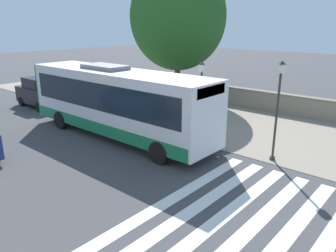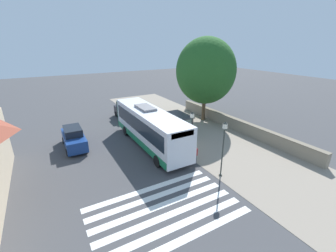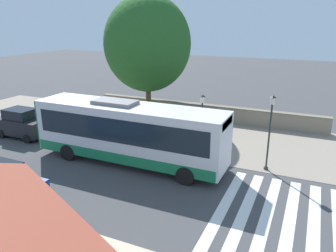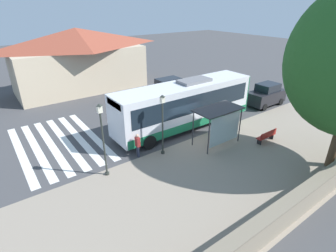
% 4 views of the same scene
% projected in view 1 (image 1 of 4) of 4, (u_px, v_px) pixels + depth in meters
% --- Properties ---
extents(ground_plane, '(120.00, 120.00, 0.00)m').
position_uv_depth(ground_plane, '(157.00, 132.00, 18.24)').
color(ground_plane, '#424244').
rests_on(ground_plane, ground).
extents(sidewalk_plaza, '(9.00, 44.00, 0.02)m').
position_uv_depth(sidewalk_plaza, '(203.00, 116.00, 21.48)').
color(sidewalk_plaza, gray).
rests_on(sidewalk_plaza, ground).
extents(crosswalk_stripes, '(9.00, 5.25, 0.01)m').
position_uv_depth(crosswalk_stripes, '(233.00, 225.00, 9.79)').
color(crosswalk_stripes, silver).
rests_on(crosswalk_stripes, ground).
extents(stone_wall, '(0.60, 20.00, 1.34)m').
position_uv_depth(stone_wall, '(235.00, 96.00, 24.21)').
color(stone_wall, gray).
rests_on(stone_wall, ground).
extents(bus, '(2.76, 11.57, 3.73)m').
position_uv_depth(bus, '(117.00, 101.00, 17.01)').
color(bus, silver).
rests_on(bus, ground).
extents(bus_shelter, '(1.81, 3.28, 2.61)m').
position_uv_depth(bus_shelter, '(161.00, 87.00, 19.52)').
color(bus_shelter, '#2D2D33').
rests_on(bus_shelter, ground).
extents(pedestrian, '(0.34, 0.22, 1.61)m').
position_uv_depth(pedestrian, '(219.00, 132.00, 15.28)').
color(pedestrian, '#2D3347').
rests_on(pedestrian, ground).
extents(bench, '(0.40, 1.74, 0.88)m').
position_uv_depth(bench, '(147.00, 102.00, 23.21)').
color(bench, maroon).
rests_on(bench, ground).
extents(street_lamp_near, '(0.28, 0.28, 4.03)m').
position_uv_depth(street_lamp_near, '(201.00, 95.00, 16.22)').
color(street_lamp_near, '#2D332D').
rests_on(street_lamp_near, ground).
extents(street_lamp_far, '(0.28, 0.28, 4.34)m').
position_uv_depth(street_lamp_far, '(278.00, 103.00, 13.74)').
color(street_lamp_far, '#2D332D').
rests_on(street_lamp_far, ground).
extents(shade_tree, '(7.26, 7.26, 10.27)m').
position_uv_depth(shade_tree, '(178.00, 17.00, 24.73)').
color(shade_tree, brown).
rests_on(shade_tree, ground).
extents(parked_car_behind_bus, '(1.91, 3.93, 2.10)m').
position_uv_depth(parked_car_behind_bus, '(40.00, 93.00, 23.69)').
color(parked_car_behind_bus, black).
rests_on(parked_car_behind_bus, ground).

